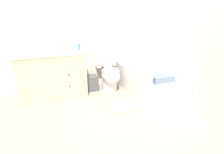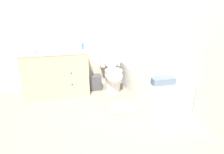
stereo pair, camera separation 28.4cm
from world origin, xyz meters
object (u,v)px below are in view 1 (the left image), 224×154
(sink_faucet, at_px, (50,48))
(soap_dispenser, at_px, (79,47))
(vanity_cabinet, at_px, (53,74))
(bath_towel_folded, at_px, (162,78))
(wastebasket, at_px, (92,83))
(tissue_box, at_px, (56,48))
(toilet, at_px, (109,72))
(hand_towel_folded, at_px, (22,54))
(bath_mat, at_px, (124,106))
(bathtub, at_px, (147,82))

(sink_faucet, distance_m, soap_dispenser, 0.54)
(sink_faucet, height_order, soap_dispenser, soap_dispenser)
(vanity_cabinet, bearing_deg, soap_dispenser, -2.49)
(sink_faucet, relative_size, bath_towel_folded, 0.40)
(wastebasket, xyz_separation_m, tissue_box, (-0.60, 0.08, 0.73))
(bath_towel_folded, bearing_deg, toilet, 117.67)
(vanity_cabinet, distance_m, bath_towel_folded, 1.93)
(toilet, relative_size, wastebasket, 2.96)
(hand_towel_folded, xyz_separation_m, bath_mat, (1.49, -0.69, -0.87))
(hand_towel_folded, bearing_deg, vanity_cabinet, 17.50)
(wastebasket, xyz_separation_m, soap_dispenser, (-0.21, -0.02, 0.76))
(sink_faucet, distance_m, toilet, 1.20)
(bathtub, bearing_deg, tissue_box, 159.42)
(hand_towel_folded, distance_m, bath_mat, 1.86)
(sink_faucet, xyz_separation_m, bath_mat, (1.07, -1.00, -0.87))
(hand_towel_folded, distance_m, bath_towel_folded, 2.25)
(vanity_cabinet, height_order, bath_towel_folded, vanity_cabinet)
(sink_faucet, distance_m, hand_towel_folded, 0.52)
(toilet, bearing_deg, sink_faucet, 166.79)
(sink_faucet, height_order, toilet, sink_faucet)
(soap_dispenser, height_order, bath_mat, soap_dispenser)
(sink_faucet, bearing_deg, soap_dispenser, -21.40)
(bath_towel_folded, bearing_deg, bath_mat, 153.39)
(toilet, xyz_separation_m, bath_mat, (0.01, -0.75, -0.36))
(soap_dispenser, bearing_deg, bathtub, -22.48)
(bathtub, xyz_separation_m, wastebasket, (-0.96, 0.51, -0.10))
(hand_towel_folded, bearing_deg, bath_towel_folded, -25.31)
(hand_towel_folded, bearing_deg, sink_faucet, 36.07)
(vanity_cabinet, relative_size, hand_towel_folded, 4.97)
(soap_dispenser, bearing_deg, hand_towel_folded, -173.12)
(soap_dispenser, height_order, bath_towel_folded, soap_dispenser)
(bathtub, height_order, bath_mat, bathtub)
(sink_faucet, height_order, tissue_box, sink_faucet)
(bathtub, height_order, hand_towel_folded, hand_towel_folded)
(sink_faucet, height_order, bath_towel_folded, sink_faucet)
(vanity_cabinet, bearing_deg, bath_towel_folded, -34.35)
(vanity_cabinet, xyz_separation_m, wastebasket, (0.72, 0.00, -0.28))
(toilet, bearing_deg, bath_mat, -89.08)
(tissue_box, bearing_deg, bath_towel_folded, -38.29)
(hand_towel_folded, xyz_separation_m, bath_towel_folded, (2.01, -0.95, -0.34))
(wastebasket, height_order, bath_mat, wastebasket)
(vanity_cabinet, relative_size, soap_dispenser, 8.00)
(vanity_cabinet, bearing_deg, sink_faucet, 90.00)
(vanity_cabinet, height_order, soap_dispenser, soap_dispenser)
(toilet, bearing_deg, wastebasket, 167.65)
(vanity_cabinet, relative_size, sink_faucet, 8.18)
(wastebasket, height_order, tissue_box, tissue_box)
(soap_dispenser, bearing_deg, toilet, -5.26)
(hand_towel_folded, bearing_deg, bath_mat, -24.86)
(soap_dispenser, xyz_separation_m, hand_towel_folded, (-0.93, -0.11, -0.03))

